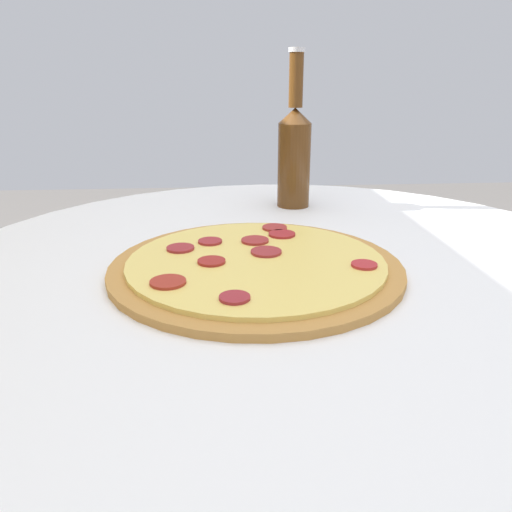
# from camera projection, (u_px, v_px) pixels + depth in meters

# --- Properties ---
(table) EXTENTS (0.98, 0.98, 0.75)m
(table) POSITION_uv_depth(u_px,v_px,m) (288.00, 380.00, 0.76)
(table) COLOR white
(table) RESTS_ON ground_plane
(pizza) EXTENTS (0.38, 0.38, 0.02)m
(pizza) POSITION_uv_depth(u_px,v_px,m) (256.00, 265.00, 0.64)
(pizza) COLOR #B77F3D
(pizza) RESTS_ON table
(beer_bottle) EXTENTS (0.06, 0.06, 0.28)m
(beer_bottle) POSITION_uv_depth(u_px,v_px,m) (294.00, 151.00, 0.93)
(beer_bottle) COLOR #563314
(beer_bottle) RESTS_ON table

